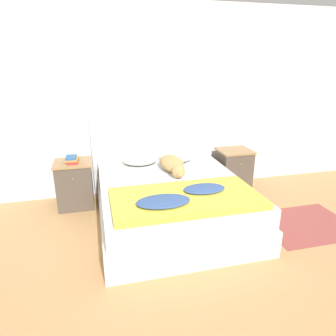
% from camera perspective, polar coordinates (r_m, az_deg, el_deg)
% --- Properties ---
extents(ground_plane, '(16.00, 16.00, 0.00)m').
position_cam_1_polar(ground_plane, '(2.77, 4.73, -20.95)').
color(ground_plane, tan).
extents(wall_back, '(9.00, 0.06, 2.55)m').
position_cam_1_polar(wall_back, '(4.21, -4.26, 12.32)').
color(wall_back, silver).
rests_on(wall_back, ground_plane).
extents(bed, '(1.66, 1.91, 0.51)m').
position_cam_1_polar(bed, '(3.53, 0.76, -6.49)').
color(bed, silver).
rests_on(bed, ground_plane).
extents(headboard, '(1.74, 0.06, 1.13)m').
position_cam_1_polar(headboard, '(4.30, -2.56, 3.13)').
color(headboard, silver).
rests_on(headboard, ground_plane).
extents(nightstand_left, '(0.46, 0.42, 0.61)m').
position_cam_1_polar(nightstand_left, '(4.06, -17.32, -2.97)').
color(nightstand_left, '#4C4238').
rests_on(nightstand_left, ground_plane).
extents(nightstand_right, '(0.46, 0.42, 0.61)m').
position_cam_1_polar(nightstand_right, '(4.49, 12.37, -0.36)').
color(nightstand_right, '#4C4238').
rests_on(nightstand_right, ground_plane).
extents(pillow_left, '(0.47, 0.39, 0.14)m').
position_cam_1_polar(pillow_left, '(4.01, -5.33, 1.72)').
color(pillow_left, beige).
rests_on(pillow_left, bed).
extents(pillow_right, '(0.47, 0.39, 0.14)m').
position_cam_1_polar(pillow_right, '(4.11, 1.66, 2.25)').
color(pillow_right, beige).
rests_on(pillow_right, bed).
extents(quilt, '(1.45, 0.76, 0.11)m').
position_cam_1_polar(quilt, '(2.94, 3.24, -5.70)').
color(quilt, yellow).
rests_on(quilt, bed).
extents(dog, '(0.28, 0.75, 0.18)m').
position_cam_1_polar(dog, '(3.74, 0.94, 0.68)').
color(dog, tan).
rests_on(dog, bed).
extents(book_stack, '(0.16, 0.22, 0.08)m').
position_cam_1_polar(book_stack, '(3.92, -17.80, 1.55)').
color(book_stack, '#AD2D28').
rests_on(book_stack, nightstand_left).
extents(rug, '(1.05, 0.84, 0.00)m').
position_cam_1_polar(rug, '(3.92, 24.69, -9.67)').
color(rug, '#93423D').
rests_on(rug, ground_plane).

